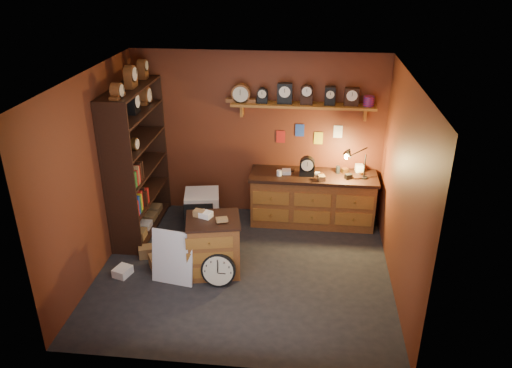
% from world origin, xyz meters
% --- Properties ---
extents(floor, '(4.00, 4.00, 0.00)m').
position_xyz_m(floor, '(0.00, 0.00, 0.00)').
color(floor, black).
rests_on(floor, ground).
extents(room_shell, '(4.02, 3.62, 2.71)m').
position_xyz_m(room_shell, '(0.04, 0.11, 1.72)').
color(room_shell, '#622B17').
rests_on(room_shell, ground).
extents(shelving_unit, '(0.47, 1.60, 2.58)m').
position_xyz_m(shelving_unit, '(-1.79, 0.98, 1.25)').
color(shelving_unit, black).
rests_on(shelving_unit, ground).
extents(workbench, '(2.01, 0.66, 1.36)m').
position_xyz_m(workbench, '(0.92, 1.47, 0.47)').
color(workbench, brown).
rests_on(workbench, ground).
extents(low_cabinet, '(0.82, 0.73, 0.91)m').
position_xyz_m(low_cabinet, '(-0.41, -0.07, 0.44)').
color(low_cabinet, brown).
rests_on(low_cabinet, ground).
extents(big_round_clock, '(0.46, 0.16, 0.46)m').
position_xyz_m(big_round_clock, '(-0.30, -0.38, 0.23)').
color(big_round_clock, black).
rests_on(big_round_clock, ground).
extents(white_panel, '(0.59, 0.25, 0.76)m').
position_xyz_m(white_panel, '(-0.92, -0.36, 0.00)').
color(white_panel, silver).
rests_on(white_panel, ground).
extents(mini_fridge, '(0.62, 0.64, 0.56)m').
position_xyz_m(mini_fridge, '(-0.85, 1.22, 0.28)').
color(mini_fridge, silver).
rests_on(mini_fridge, ground).
extents(floor_box_a, '(0.38, 0.37, 0.18)m').
position_xyz_m(floor_box_a, '(-1.18, -0.06, 0.09)').
color(floor_box_a, olive).
rests_on(floor_box_a, ground).
extents(floor_box_b, '(0.26, 0.28, 0.12)m').
position_xyz_m(floor_box_b, '(-1.65, -0.31, 0.06)').
color(floor_box_b, white).
rests_on(floor_box_b, ground).
extents(floor_box_c, '(0.26, 0.24, 0.16)m').
position_xyz_m(floor_box_c, '(-1.46, 0.18, 0.08)').
color(floor_box_c, olive).
rests_on(floor_box_c, ground).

